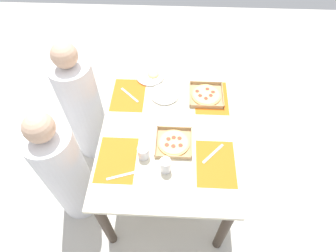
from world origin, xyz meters
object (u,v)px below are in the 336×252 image
object	(u,v)px
cup_clear_left	(165,166)
pizza_box_corner_left	(174,143)
diner_right_seat	(84,109)
cup_spare	(143,152)
pizza_box_center	(206,95)
diner_left_seat	(66,173)
plate_near_left	(151,76)
plate_near_right	(165,94)

from	to	relation	value
cup_clear_left	pizza_box_corner_left	bearing A→B (deg)	-13.21
pizza_box_corner_left	diner_right_seat	world-z (taller)	diner_right_seat
cup_spare	cup_clear_left	bearing A→B (deg)	-122.91
pizza_box_center	cup_spare	distance (m)	0.73
pizza_box_center	cup_spare	bearing A→B (deg)	142.77
pizza_box_center	pizza_box_corner_left	size ratio (longest dim) A/B	1.06
cup_spare	diner_left_seat	distance (m)	0.65
cup_clear_left	diner_left_seat	world-z (taller)	diner_left_seat
pizza_box_center	plate_near_left	xyz separation A→B (m)	(0.20, 0.46, -0.00)
pizza_box_corner_left	cup_spare	world-z (taller)	cup_spare
pizza_box_center	cup_spare	world-z (taller)	cup_spare
plate_near_right	cup_clear_left	bearing A→B (deg)	-176.75
cup_clear_left	diner_right_seat	world-z (taller)	diner_right_seat
plate_near_left	cup_clear_left	distance (m)	0.90
diner_left_seat	diner_right_seat	size ratio (longest dim) A/B	0.96
pizza_box_center	plate_near_left	bearing A→B (deg)	66.16
pizza_box_center	diner_right_seat	world-z (taller)	diner_right_seat
pizza_box_center	plate_near_left	size ratio (longest dim) A/B	1.13
pizza_box_center	plate_near_left	distance (m)	0.51
plate_near_right	plate_near_left	xyz separation A→B (m)	(0.21, 0.13, 0.00)
plate_near_right	cup_clear_left	world-z (taller)	cup_clear_left
cup_spare	pizza_box_corner_left	bearing A→B (deg)	-60.92
pizza_box_corner_left	cup_clear_left	distance (m)	0.22
plate_near_left	diner_right_seat	world-z (taller)	diner_right_seat
pizza_box_center	cup_clear_left	distance (m)	0.74
plate_near_left	cup_clear_left	size ratio (longest dim) A/B	2.17
pizza_box_corner_left	plate_near_right	size ratio (longest dim) A/B	1.09
plate_near_left	pizza_box_center	bearing A→B (deg)	-113.84
plate_near_left	diner_right_seat	size ratio (longest dim) A/B	0.19
pizza_box_corner_left	cup_spare	size ratio (longest dim) A/B	2.72
pizza_box_corner_left	diner_left_seat	bearing A→B (deg)	100.46
plate_near_right	pizza_box_center	bearing A→B (deg)	-89.46
diner_right_seat	cup_clear_left	bearing A→B (deg)	-131.89
pizza_box_center	diner_right_seat	bearing A→B (deg)	90.85
cup_clear_left	diner_right_seat	bearing A→B (deg)	48.11
pizza_box_corner_left	plate_near_left	xyz separation A→B (m)	(0.68, 0.22, -0.00)
cup_clear_left	diner_right_seat	size ratio (longest dim) A/B	0.09
pizza_box_corner_left	cup_spare	bearing A→B (deg)	119.08
cup_spare	pizza_box_center	bearing A→B (deg)	-37.23
pizza_box_center	cup_spare	xyz separation A→B (m)	(-0.58, 0.44, 0.03)
plate_near_right	diner_right_seat	bearing A→B (deg)	91.00
cup_clear_left	cup_spare	bearing A→B (deg)	57.09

